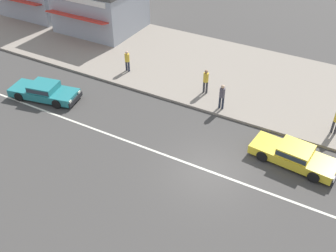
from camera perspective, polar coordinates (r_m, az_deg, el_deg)
The scene contains 9 objects.
ground_plane at distance 20.36m, azimuth 5.96°, elevation -6.53°, with size 160.00×160.00×0.00m, color #423F3D.
lane_centre_stripe at distance 20.35m, azimuth 5.96°, elevation -6.52°, with size 50.40×0.14×0.01m, color silver.
kerb_strip at distance 27.88m, azimuth 14.24°, elevation 5.88°, with size 68.00×10.00×0.15m, color gray.
sedan_yellow_1 at distance 21.40m, azimuth 17.85°, elevation -4.00°, with size 4.64×2.07×1.06m.
sedan_teal_2 at distance 26.66m, azimuth -17.51°, elevation 4.88°, with size 4.76×2.49×1.06m.
pedestrian_near_clock at distance 28.26m, azimuth -5.94°, elevation 9.56°, with size 0.34×0.34×1.55m.
pedestrian_mid_kerb at distance 24.15m, azimuth 7.85°, elevation 4.50°, with size 0.34×0.34×1.67m.
pedestrian_far_end at distance 25.61m, azimuth 5.51°, elevation 6.72°, with size 0.34×0.34×1.68m.
shopfront_corner_warung at distance 35.27m, azimuth -9.78°, elevation 16.76°, with size 6.51×6.40×3.85m.
Camera 1 is at (5.30, -13.87, 13.92)m, focal length 42.00 mm.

